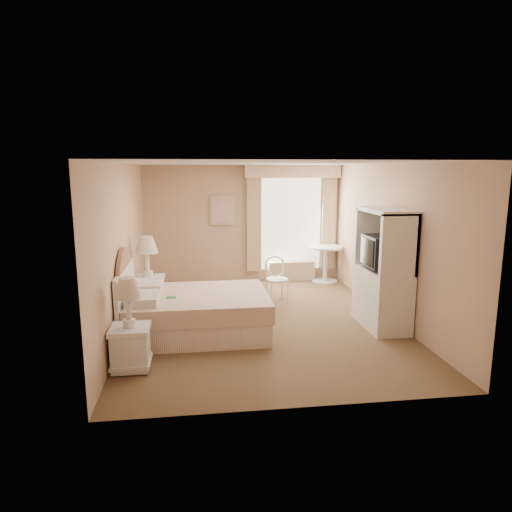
{
  "coord_description": "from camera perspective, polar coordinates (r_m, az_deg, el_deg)",
  "views": [
    {
      "loc": [
        -1.03,
        -6.96,
        2.41
      ],
      "look_at": [
        -0.05,
        0.3,
        1.01
      ],
      "focal_mm": 32.0,
      "sensor_mm": 36.0,
      "label": 1
    }
  ],
  "objects": [
    {
      "name": "cafe_chair",
      "position": [
        8.42,
        2.53,
        -2.44
      ],
      "size": [
        0.45,
        0.45,
        0.84
      ],
      "rotation": [
        0.0,
        0.0,
        0.14
      ],
      "color": "silver",
      "rests_on": "room"
    },
    {
      "name": "nightstand_far",
      "position": [
        7.94,
        -13.34,
        -3.51
      ],
      "size": [
        0.53,
        0.53,
        1.29
      ],
      "color": "silver",
      "rests_on": "room"
    },
    {
      "name": "round_table",
      "position": [
        9.95,
        8.68,
        -0.25
      ],
      "size": [
        0.74,
        0.74,
        0.79
      ],
      "color": "silver",
      "rests_on": "room"
    },
    {
      "name": "nightstand_near",
      "position": [
        5.8,
        -15.46,
        -9.61
      ],
      "size": [
        0.47,
        0.47,
        1.13
      ],
      "color": "silver",
      "rests_on": "room"
    },
    {
      "name": "bed",
      "position": [
        6.88,
        -8.17,
        -6.85
      ],
      "size": [
        2.09,
        1.59,
        1.41
      ],
      "color": "tan",
      "rests_on": "room"
    },
    {
      "name": "room",
      "position": [
        7.14,
        0.71,
        1.43
      ],
      "size": [
        4.21,
        5.51,
        2.51
      ],
      "color": "brown",
      "rests_on": "ground"
    },
    {
      "name": "framed_art",
      "position": [
        9.73,
        -4.27,
        5.7
      ],
      "size": [
        0.52,
        0.04,
        0.62
      ],
      "color": "tan",
      "rests_on": "room"
    },
    {
      "name": "window",
      "position": [
        9.9,
        4.5,
        4.56
      ],
      "size": [
        2.05,
        0.22,
        2.51
      ],
      "color": "white",
      "rests_on": "room"
    },
    {
      "name": "armoire",
      "position": [
        7.26,
        15.59,
        -2.74
      ],
      "size": [
        0.55,
        1.1,
        1.84
      ],
      "color": "silver",
      "rests_on": "room"
    }
  ]
}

